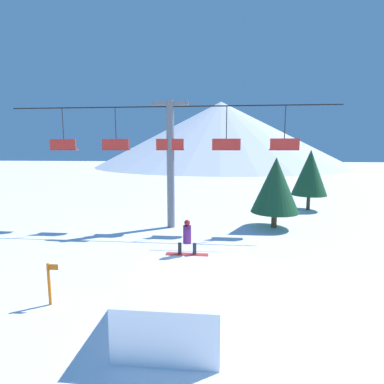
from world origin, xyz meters
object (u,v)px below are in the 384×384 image
(snow_ramp, at_px, (177,297))
(snowboarder, at_px, (187,238))
(trail_marker, at_px, (50,283))
(pine_tree_near, at_px, (275,185))

(snow_ramp, distance_m, snowboarder, 2.21)
(snowboarder, distance_m, trail_marker, 4.92)
(snow_ramp, relative_size, trail_marker, 2.90)
(pine_tree_near, height_order, trail_marker, pine_tree_near)
(snowboarder, height_order, pine_tree_near, pine_tree_near)
(snow_ramp, bearing_deg, snowboarder, 85.18)
(trail_marker, bearing_deg, snowboarder, 15.33)
(snow_ramp, xyz_separation_m, snowboarder, (0.15, 1.73, 1.37))
(snowboarder, xyz_separation_m, trail_marker, (-4.57, -1.25, -1.32))
(trail_marker, bearing_deg, pine_tree_near, 49.56)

